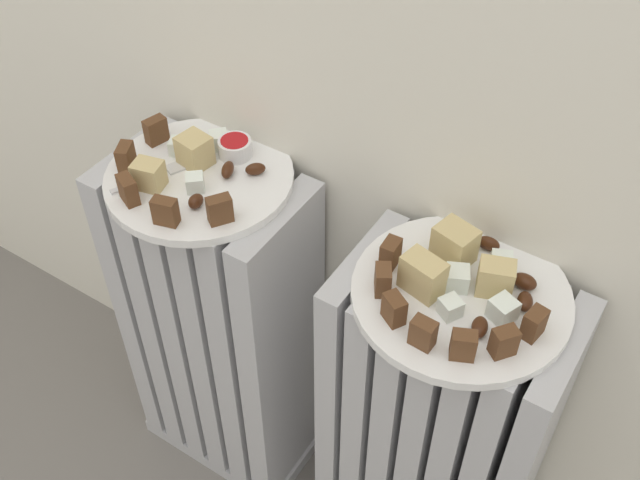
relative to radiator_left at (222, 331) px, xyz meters
The scene contains 37 objects.
radiator_left is the anchor object (origin of this frame).
radiator_right 0.38m from the radiator_left, ahead, with size 0.29×0.17×0.62m.
plate_left 0.32m from the radiator_left, ahead, with size 0.25×0.25×0.01m, color white.
plate_right 0.50m from the radiator_left, ahead, with size 0.25×0.25×0.01m, color white.
dark_cake_slice_left_0 0.36m from the radiator_left, 165.01° to the left, with size 0.03×0.02×0.04m, color #56351E.
dark_cake_slice_left_1 0.36m from the radiator_left, 154.84° to the right, with size 0.03×0.02×0.04m, color #56351E.
dark_cake_slice_left_2 0.36m from the radiator_left, 114.70° to the right, with size 0.03×0.02×0.04m, color #56351E.
dark_cake_slice_left_3 0.36m from the radiator_left, 74.55° to the right, with size 0.03×0.02×0.04m, color #56351E.
dark_cake_slice_left_4 0.36m from the radiator_left, 34.40° to the right, with size 0.03×0.02×0.04m, color #56351E.
marble_cake_slice_left_0 0.35m from the radiator_left, 137.22° to the left, with size 0.04×0.04×0.04m, color tan.
marble_cake_slice_left_1 0.35m from the radiator_left, 125.77° to the right, with size 0.04×0.03×0.04m, color tan.
turkish_delight_left_0 0.34m from the radiator_left, 58.23° to the right, with size 0.02×0.02×0.02m, color white.
turkish_delight_left_1 0.35m from the radiator_left, 101.57° to the left, with size 0.02×0.02×0.02m, color white.
turkish_delight_left_2 0.34m from the radiator_left, 157.88° to the left, with size 0.02×0.02×0.02m, color white.
medjool_date_left_0 0.34m from the radiator_left, 53.42° to the right, with size 0.02×0.02×0.02m, color #3D1E0F.
medjool_date_left_1 0.34m from the radiator_left, 30.82° to the left, with size 0.03×0.02×0.02m, color #3D1E0F.
medjool_date_left_2 0.35m from the radiator_left, 32.82° to the left, with size 0.03×0.01×0.02m, color #3D1E0F.
jam_bowl_left 0.35m from the radiator_left, 74.52° to the left, with size 0.04×0.04×0.02m.
dark_cake_slice_right_0 0.45m from the radiator_left, ahead, with size 0.03×0.02×0.03m, color #56351E.
dark_cake_slice_right_1 0.46m from the radiator_left, ahead, with size 0.03×0.02×0.03m, color #56351E.
dark_cake_slice_right_2 0.48m from the radiator_left, 13.01° to the right, with size 0.03×0.02×0.03m, color #56351E.
dark_cake_slice_right_3 0.51m from the radiator_left, 13.43° to the right, with size 0.03×0.02×0.03m, color #56351E.
dark_cake_slice_right_4 0.54m from the radiator_left, 11.04° to the right, with size 0.03×0.02×0.03m, color #56351E.
dark_cake_slice_right_5 0.57m from the radiator_left, ahead, with size 0.03×0.02×0.03m, color #56351E.
dark_cake_slice_right_6 0.58m from the radiator_left, ahead, with size 0.03×0.02×0.03m, color #56351E.
marble_cake_slice_right_0 0.53m from the radiator_left, ahead, with size 0.04×0.03×0.04m, color tan.
marble_cake_slice_right_1 0.49m from the radiator_left, ahead, with size 0.05×0.03×0.05m, color tan.
marble_cake_slice_right_2 0.49m from the radiator_left, ahead, with size 0.04×0.04×0.05m, color tan.
turkish_delight_right_0 0.51m from the radiator_left, ahead, with size 0.02×0.02×0.02m, color white.
turkish_delight_right_1 0.50m from the radiator_left, ahead, with size 0.03×0.03×0.03m, color white.
turkish_delight_right_2 0.55m from the radiator_left, ahead, with size 0.03×0.03×0.03m, color white.
turkish_delight_right_3 0.53m from the radiator_left, ahead, with size 0.02×0.02×0.02m, color white.
medjool_date_right_0 0.51m from the radiator_left, 11.70° to the left, with size 0.03×0.01×0.02m, color #3D1E0F.
medjool_date_right_1 0.54m from the radiator_left, ahead, with size 0.03×0.02×0.01m, color #3D1E0F.
medjool_date_right_2 0.55m from the radiator_left, ahead, with size 0.03×0.02×0.02m, color #3D1E0F.
medjool_date_right_3 0.56m from the radiator_left, ahead, with size 0.03×0.02×0.02m, color #3D1E0F.
fork 0.34m from the radiator_left, 141.95° to the right, with size 0.05×0.10×0.00m.
Camera 1 is at (0.36, -0.28, 1.28)m, focal length 42.81 mm.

